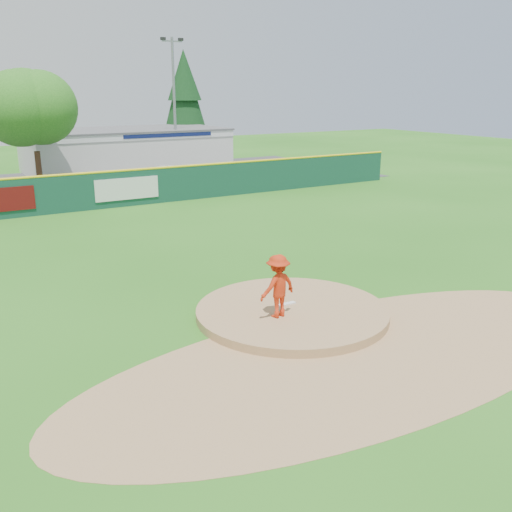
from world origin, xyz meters
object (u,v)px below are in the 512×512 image
conifer_tree (185,98)px  light_pole_right (174,100)px  van (171,175)px  pitcher (278,286)px  pool_building_grp (126,150)px  deciduous_tree (33,119)px

conifer_tree → light_pole_right: light_pole_right is taller
conifer_tree → van: bearing=-118.5°
pitcher → conifer_tree: conifer_tree is taller
pitcher → pool_building_grp: bearing=-110.3°
deciduous_tree → light_pole_right: (11.00, 4.00, 0.99)m
conifer_tree → light_pole_right: bearing=-119.7°
van → pool_building_grp: size_ratio=0.31×
deciduous_tree → light_pole_right: light_pole_right is taller
van → conifer_tree: 14.76m
van → pool_building_grp: bearing=-17.1°
light_pole_right → deciduous_tree: bearing=-160.0°
pool_building_grp → deciduous_tree: 11.01m
conifer_tree → deciduous_tree: bearing=-143.7°
deciduous_tree → light_pole_right: 11.75m
van → light_pole_right: bearing=-46.3°
deciduous_tree → pool_building_grp: bearing=41.2°
conifer_tree → light_pole_right: size_ratio=0.95×
conifer_tree → pool_building_grp: bearing=-150.2°
deciduous_tree → conifer_tree: (15.00, 11.00, 0.99)m
pitcher → conifer_tree: (13.69, 36.30, 4.41)m
pool_building_grp → conifer_tree: conifer_tree is taller
pitcher → light_pole_right: size_ratio=0.18×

